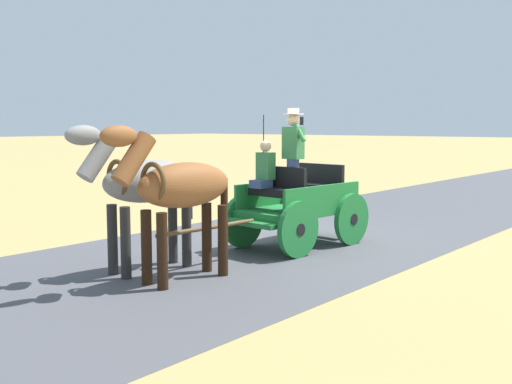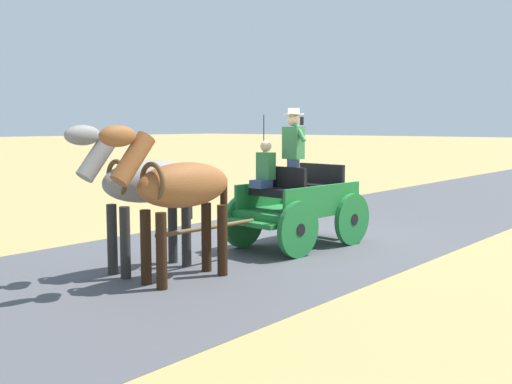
{
  "view_description": "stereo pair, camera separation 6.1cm",
  "coord_description": "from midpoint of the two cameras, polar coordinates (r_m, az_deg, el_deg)",
  "views": [
    {
      "loc": [
        -6.89,
        9.43,
        2.22
      ],
      "look_at": [
        -0.45,
        1.7,
        1.1
      ],
      "focal_mm": 42.66,
      "sensor_mm": 36.0,
      "label": 1
    },
    {
      "loc": [
        -6.93,
        9.39,
        2.22
      ],
      "look_at": [
        -0.45,
        1.7,
        1.1
      ],
      "focal_mm": 42.66,
      "sensor_mm": 36.0,
      "label": 2
    }
  ],
  "objects": [
    {
      "name": "ground_plane",
      "position": [
        11.89,
        3.81,
        -4.43
      ],
      "size": [
        200.0,
        200.0,
        0.0
      ],
      "primitive_type": "plane",
      "color": "tan"
    },
    {
      "name": "road_surface",
      "position": [
        11.88,
        3.81,
        -4.41
      ],
      "size": [
        5.65,
        160.0,
        0.01
      ],
      "primitive_type": "cube",
      "color": "#4C4C51",
      "rests_on": "ground"
    },
    {
      "name": "horse_drawn_carriage",
      "position": [
        11.03,
        3.89,
        -0.98
      ],
      "size": [
        1.56,
        4.52,
        2.5
      ],
      "color": "#1E7233",
      "rests_on": "ground"
    },
    {
      "name": "horse_near_side",
      "position": [
        8.56,
        -7.12,
        0.31
      ],
      "size": [
        0.7,
        2.14,
        2.21
      ],
      "color": "brown",
      "rests_on": "ground"
    },
    {
      "name": "horse_off_side",
      "position": [
        9.23,
        -10.38,
        0.68
      ],
      "size": [
        0.73,
        2.14,
        2.21
      ],
      "color": "gray",
      "rests_on": "ground"
    }
  ]
}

